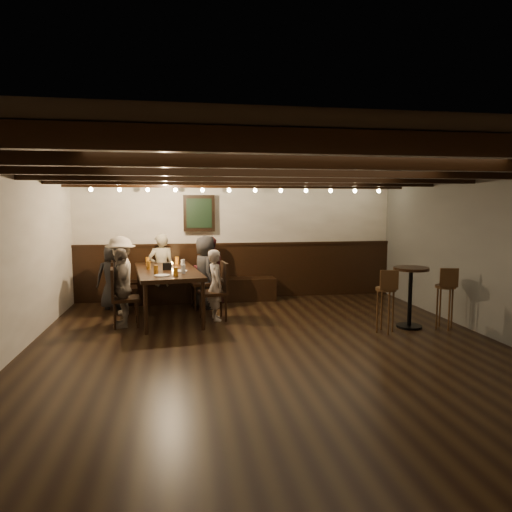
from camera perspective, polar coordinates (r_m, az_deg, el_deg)
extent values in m
plane|color=black|center=(6.19, 1.91, -11.58)|extent=(7.00, 7.00, 0.00)
plane|color=black|center=(5.91, 1.99, 11.14)|extent=(7.00, 7.00, 0.00)
plane|color=beige|center=(9.38, -2.22, 2.03)|extent=(6.50, 0.00, 6.50)
plane|color=#51514F|center=(7.30, 27.85, 0.06)|extent=(0.00, 7.00, 7.00)
plane|color=beige|center=(6.19, -29.05, -1.01)|extent=(0.00, 7.00, 7.00)
cube|color=black|center=(9.41, -2.17, -1.94)|extent=(6.50, 0.08, 1.10)
cube|color=black|center=(9.14, -6.96, -4.29)|extent=(3.00, 0.45, 0.45)
cube|color=black|center=(9.19, -7.14, 5.33)|extent=(0.62, 0.12, 0.72)
cube|color=black|center=(9.12, -7.12, 5.33)|extent=(0.50, 0.02, 0.58)
cube|color=black|center=(3.13, 12.74, 13.60)|extent=(6.50, 0.10, 0.16)
cube|color=black|center=(4.22, 6.71, 11.79)|extent=(6.50, 0.10, 0.16)
cube|color=black|center=(5.34, 3.23, 10.67)|extent=(6.50, 0.10, 0.16)
cube|color=black|center=(6.47, 0.97, 9.93)|extent=(6.50, 0.10, 0.16)
cube|color=black|center=(7.62, -0.60, 9.39)|extent=(6.50, 0.10, 0.16)
cube|color=black|center=(8.76, -1.76, 8.99)|extent=(6.50, 0.10, 0.16)
sphere|color=#FFE099|center=(8.81, -19.94, 7.82)|extent=(0.07, 0.07, 0.07)
sphere|color=#FFE099|center=(8.67, -10.88, 8.12)|extent=(0.07, 0.07, 0.07)
sphere|color=#FFE099|center=(8.74, -1.74, 8.21)|extent=(0.07, 0.07, 0.07)
sphere|color=#FFE099|center=(9.02, 7.03, 8.11)|extent=(0.07, 0.07, 0.07)
sphere|color=#FFE099|center=(9.50, 15.09, 7.85)|extent=(0.07, 0.07, 0.07)
cube|color=black|center=(7.92, -11.06, -1.89)|extent=(1.26, 2.29, 0.07)
cylinder|color=black|center=(6.96, -13.61, -6.53)|extent=(0.07, 0.07, 0.75)
cylinder|color=black|center=(8.97, -14.39, -3.67)|extent=(0.07, 0.07, 0.75)
cylinder|color=black|center=(7.05, -6.65, -6.22)|extent=(0.07, 0.07, 0.75)
cylinder|color=black|center=(9.04, -8.99, -3.46)|extent=(0.07, 0.07, 0.75)
cube|color=black|center=(8.38, -16.10, -3.94)|extent=(0.48, 0.48, 0.05)
cube|color=black|center=(8.34, -17.49, -2.22)|extent=(0.10, 0.43, 0.47)
cube|color=black|center=(7.50, -15.99, -5.17)|extent=(0.48, 0.48, 0.05)
cube|color=black|center=(7.45, -17.53, -3.28)|extent=(0.10, 0.43, 0.47)
cube|color=black|center=(8.51, -6.62, -3.43)|extent=(0.51, 0.51, 0.05)
cube|color=black|center=(8.51, -5.30, -1.56)|extent=(0.10, 0.45, 0.49)
cube|color=black|center=(7.64, -5.41, -4.62)|extent=(0.49, 0.49, 0.05)
cube|color=black|center=(7.64, -3.96, -2.57)|extent=(0.10, 0.44, 0.48)
imported|color=#242426|center=(8.80, -17.48, -2.47)|extent=(0.63, 0.46, 1.20)
imported|color=#9E977F|center=(8.97, -11.74, -1.59)|extent=(0.54, 0.39, 1.37)
imported|color=#501B22|center=(8.95, -5.90, -1.75)|extent=(0.69, 0.57, 1.30)
imported|color=#A19688|center=(8.34, -16.50, -2.31)|extent=(0.62, 0.95, 1.38)
imported|color=gray|center=(7.46, -16.42, -3.81)|extent=(0.40, 0.76, 1.25)
imported|color=black|center=(8.49, -6.31, -2.02)|extent=(0.51, 0.71, 1.35)
imported|color=#A4968B|center=(7.63, -5.05, -3.61)|extent=(0.34, 0.46, 1.18)
cylinder|color=#BF7219|center=(8.58, -13.41, -0.63)|extent=(0.07, 0.07, 0.14)
cylinder|color=#BF7219|center=(8.58, -9.86, -0.55)|extent=(0.07, 0.07, 0.14)
cylinder|color=#BF7219|center=(7.98, -13.29, -1.14)|extent=(0.07, 0.07, 0.14)
cylinder|color=silver|center=(8.14, -9.12, -0.91)|extent=(0.07, 0.07, 0.14)
cylinder|color=#BF7219|center=(7.45, -12.40, -1.65)|extent=(0.07, 0.07, 0.14)
cylinder|color=silver|center=(7.39, -9.09, -1.64)|extent=(0.07, 0.07, 0.14)
cylinder|color=#BF7219|center=(7.13, -10.01, -1.95)|extent=(0.07, 0.07, 0.14)
cylinder|color=white|center=(7.21, -11.67, -2.39)|extent=(0.24, 0.24, 0.01)
cylinder|color=white|center=(7.64, -9.49, -1.86)|extent=(0.24, 0.24, 0.01)
cube|color=black|center=(7.86, -11.03, -1.28)|extent=(0.15, 0.10, 0.12)
cylinder|color=beige|center=(8.22, -10.45, -1.18)|extent=(0.05, 0.05, 0.05)
cylinder|color=black|center=(7.63, 18.57, -8.32)|extent=(0.39, 0.39, 0.04)
cylinder|color=black|center=(7.53, 18.70, -5.02)|extent=(0.06, 0.06, 0.90)
cylinder|color=black|center=(7.45, 18.82, -1.51)|extent=(0.54, 0.54, 0.04)
cylinder|color=#3B2512|center=(7.09, 15.93, -3.99)|extent=(0.30, 0.30, 0.04)
cube|color=#3B2512|center=(6.93, 16.32, -2.89)|extent=(0.27, 0.06, 0.29)
cylinder|color=#3B2512|center=(7.61, 22.61, -3.54)|extent=(0.30, 0.30, 0.04)
cube|color=#3B2512|center=(7.45, 22.99, -2.51)|extent=(0.27, 0.09, 0.29)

